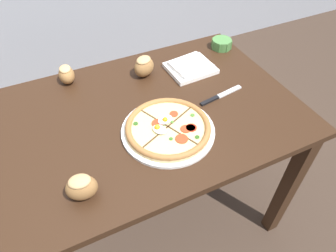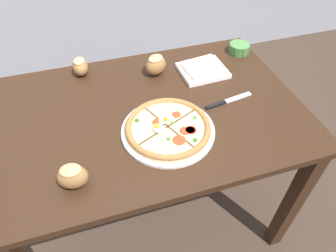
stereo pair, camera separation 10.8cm
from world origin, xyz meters
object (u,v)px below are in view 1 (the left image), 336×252
object	(u,v)px
ramekin_bowl	(222,43)
knife_main	(221,96)
pizza	(168,128)
napkin_folded	(191,67)
bread_piece_near	(66,74)
bread_piece_mid	(144,66)
dining_table	(147,133)
bread_piece_far	(81,187)

from	to	relation	value
ramekin_bowl	knife_main	bearing A→B (deg)	-122.95
pizza	napkin_folded	world-z (taller)	pizza
bread_piece_near	bread_piece_mid	xyz separation A→B (m)	(0.32, -0.10, 0.01)
dining_table	knife_main	xyz separation A→B (m)	(0.32, -0.05, 0.12)
dining_table	bread_piece_mid	distance (m)	0.30
napkin_folded	bread_piece_far	size ratio (longest dim) A/B	1.94
pizza	bread_piece_near	distance (m)	0.53
dining_table	napkin_folded	bearing A→B (deg)	30.44
bread_piece_mid	dining_table	bearing A→B (deg)	-111.95
ramekin_bowl	bread_piece_far	bearing A→B (deg)	-147.11
dining_table	bread_piece_near	world-z (taller)	bread_piece_near
bread_piece_near	dining_table	bearing A→B (deg)	-55.01
bread_piece_near	knife_main	distance (m)	0.66
pizza	knife_main	world-z (taller)	pizza
dining_table	ramekin_bowl	distance (m)	0.62
dining_table	pizza	world-z (taller)	pizza
ramekin_bowl	bread_piece_far	distance (m)	1.00
bread_piece_mid	bread_piece_near	bearing A→B (deg)	163.38
dining_table	bread_piece_far	distance (m)	0.44
bread_piece_near	knife_main	xyz separation A→B (m)	(0.55, -0.37, -0.04)
ramekin_bowl	bread_piece_far	size ratio (longest dim) A/B	0.95
ramekin_bowl	napkin_folded	bearing A→B (deg)	-156.08
bread_piece_near	bread_piece_mid	bearing A→B (deg)	-16.62
dining_table	ramekin_bowl	bearing A→B (deg)	27.68
napkin_folded	bread_piece_near	bearing A→B (deg)	163.98
bread_piece_mid	bread_piece_far	distance (m)	0.64
knife_main	dining_table	bearing A→B (deg)	163.39
bread_piece_mid	knife_main	xyz separation A→B (m)	(0.23, -0.28, -0.04)
knife_main	bread_piece_near	bearing A→B (deg)	137.36
bread_piece_near	bread_piece_far	xyz separation A→B (m)	(-0.08, -0.59, 0.00)
ramekin_bowl	knife_main	world-z (taller)	ramekin_bowl
bread_piece_mid	ramekin_bowl	bearing A→B (deg)	6.26
knife_main	bread_piece_far	bearing A→B (deg)	-169.34
ramekin_bowl	bread_piece_mid	distance (m)	0.44
bread_piece_mid	pizza	bearing A→B (deg)	-98.87
napkin_folded	bread_piece_near	xyz separation A→B (m)	(-0.53, 0.15, 0.03)
bread_piece_far	dining_table	bearing A→B (deg)	40.57
ramekin_bowl	dining_table	bearing A→B (deg)	-152.32
napkin_folded	knife_main	xyz separation A→B (m)	(0.02, -0.22, -0.01)
ramekin_bowl	knife_main	size ratio (longest dim) A/B	0.48
dining_table	bread_piece_near	bearing A→B (deg)	124.99
dining_table	ramekin_bowl	xyz separation A→B (m)	(0.53, 0.28, 0.14)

